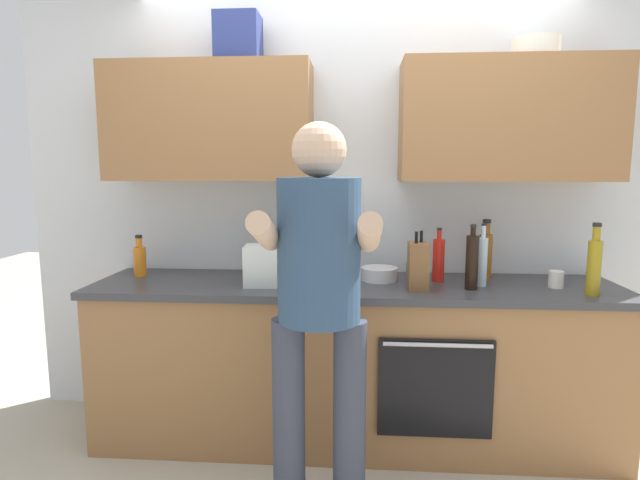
% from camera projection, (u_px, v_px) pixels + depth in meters
% --- Properties ---
extents(ground_plane, '(12.00, 12.00, 0.00)m').
position_uv_depth(ground_plane, '(352.00, 438.00, 2.88)').
color(ground_plane, '#B2A893').
extents(back_wall_unit, '(4.00, 0.38, 2.50)m').
position_uv_depth(back_wall_unit, '(355.00, 173.00, 2.94)').
color(back_wall_unit, silver).
rests_on(back_wall_unit, ground).
extents(counter, '(2.84, 0.67, 0.90)m').
position_uv_depth(counter, '(353.00, 362.00, 2.82)').
color(counter, olive).
rests_on(counter, ground).
extents(person_standing, '(0.49, 0.45, 1.70)m').
position_uv_depth(person_standing, '(319.00, 294.00, 2.08)').
color(person_standing, '#383D4C').
rests_on(person_standing, ground).
extents(bottle_soda, '(0.07, 0.07, 0.29)m').
position_uv_depth(bottle_soda, '(265.00, 255.00, 2.96)').
color(bottle_soda, '#198C33').
rests_on(bottle_soda, counter).
extents(bottle_soy, '(0.06, 0.06, 0.34)m').
position_uv_depth(bottle_soy, '(472.00, 261.00, 2.60)').
color(bottle_soy, black).
rests_on(bottle_soy, counter).
extents(bottle_water, '(0.05, 0.05, 0.33)m').
position_uv_depth(bottle_water, '(482.00, 260.00, 2.67)').
color(bottle_water, silver).
rests_on(bottle_water, counter).
extents(bottle_syrup, '(0.07, 0.07, 0.34)m').
position_uv_depth(bottle_syrup, '(485.00, 254.00, 2.85)').
color(bottle_syrup, '#8C4C14').
rests_on(bottle_syrup, counter).
extents(bottle_juice, '(0.07, 0.07, 0.24)m').
position_uv_depth(bottle_juice, '(140.00, 260.00, 2.93)').
color(bottle_juice, orange).
rests_on(bottle_juice, counter).
extents(bottle_hotsauce, '(0.06, 0.06, 0.30)m').
position_uv_depth(bottle_hotsauce, '(438.00, 259.00, 2.79)').
color(bottle_hotsauce, red).
rests_on(bottle_hotsauce, counter).
extents(bottle_oil, '(0.07, 0.07, 0.36)m').
position_uv_depth(bottle_oil, '(594.00, 265.00, 2.48)').
color(bottle_oil, olive).
rests_on(bottle_oil, counter).
extents(cup_stoneware, '(0.09, 0.09, 0.08)m').
position_uv_depth(cup_stoneware, '(414.00, 270.00, 2.91)').
color(cup_stoneware, slate).
rests_on(cup_stoneware, counter).
extents(cup_coffee, '(0.07, 0.07, 0.09)m').
position_uv_depth(cup_coffee, '(556.00, 279.00, 2.65)').
color(cup_coffee, white).
rests_on(cup_coffee, counter).
extents(mixing_bowl, '(0.20, 0.20, 0.07)m').
position_uv_depth(mixing_bowl, '(379.00, 274.00, 2.82)').
color(mixing_bowl, silver).
rests_on(mixing_bowl, counter).
extents(knife_block, '(0.10, 0.14, 0.30)m').
position_uv_depth(knife_block, '(418.00, 266.00, 2.60)').
color(knife_block, brown).
rests_on(knife_block, counter).
extents(potted_herb, '(0.20, 0.20, 0.29)m').
position_uv_depth(potted_herb, '(315.00, 251.00, 2.77)').
color(potted_herb, '#9E6647').
rests_on(potted_herb, counter).
extents(grocery_bag_produce, '(0.19, 0.18, 0.22)m').
position_uv_depth(grocery_bag_produce, '(262.00, 265.00, 2.69)').
color(grocery_bag_produce, silver).
rests_on(grocery_bag_produce, counter).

